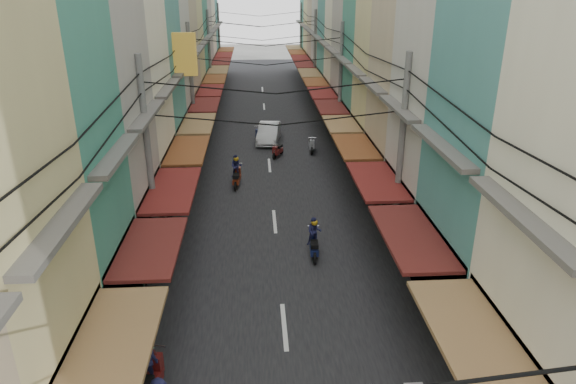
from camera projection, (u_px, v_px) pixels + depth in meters
name	position (u px, v px, depth m)	size (l,w,h in m)	color
ground	(281.00, 293.00, 18.77)	(160.00, 160.00, 0.00)	#60605C
road	(267.00, 138.00, 37.22)	(10.00, 80.00, 0.02)	black
sidewalk_left	(176.00, 139.00, 36.82)	(3.00, 80.00, 0.06)	gray
sidewalk_right	(355.00, 136.00, 37.59)	(3.00, 80.00, 0.06)	gray
building_row_right	(398.00, 2.00, 30.82)	(7.80, 68.98, 22.59)	teal
utility_poles	(267.00, 54.00, 30.11)	(10.20, 66.13, 8.20)	slate
white_car	(269.00, 142.00, 36.39)	(4.66, 1.83, 1.65)	silver
bicycle	(417.00, 248.00, 21.88)	(0.56, 1.49, 1.02)	black
moving_scooters	(255.00, 207.00, 24.52)	(7.17, 25.31, 2.01)	black
parked_scooters	(417.00, 373.00, 14.27)	(13.27, 13.47, 0.96)	black
pedestrians	(179.00, 248.00, 19.88)	(12.50, 24.45, 2.03)	#28222D
market_umbrella	(555.00, 311.00, 13.88)	(2.46, 2.46, 2.60)	#B2B2B7
traffic_sign	(479.00, 295.00, 15.36)	(0.10, 0.57, 2.59)	slate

